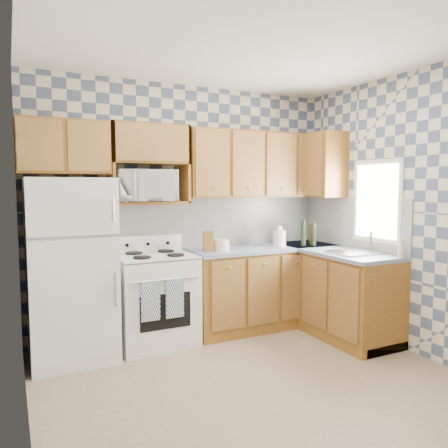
{
  "coord_description": "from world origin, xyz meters",
  "views": [
    {
      "loc": [
        -1.77,
        -2.93,
        1.61
      ],
      "look_at": [
        0.05,
        0.75,
        1.25
      ],
      "focal_mm": 35.0,
      "sensor_mm": 36.0,
      "label": 1
    }
  ],
  "objects_px": {
    "refrigerator": "(71,270)",
    "electric_kettle": "(280,238)",
    "microwave": "(145,186)",
    "stove_body": "(155,300)"
  },
  "relations": [
    {
      "from": "stove_body",
      "to": "microwave",
      "type": "distance_m",
      "value": 1.17
    },
    {
      "from": "stove_body",
      "to": "electric_kettle",
      "type": "relative_size",
      "value": 4.86
    },
    {
      "from": "stove_body",
      "to": "microwave",
      "type": "height_order",
      "value": "microwave"
    },
    {
      "from": "microwave",
      "to": "electric_kettle",
      "type": "height_order",
      "value": "microwave"
    },
    {
      "from": "stove_body",
      "to": "microwave",
      "type": "xyz_separation_m",
      "value": [
        -0.06,
        0.11,
        1.16
      ]
    },
    {
      "from": "refrigerator",
      "to": "electric_kettle",
      "type": "bearing_deg",
      "value": -0.73
    },
    {
      "from": "microwave",
      "to": "electric_kettle",
      "type": "bearing_deg",
      "value": -6.72
    },
    {
      "from": "refrigerator",
      "to": "microwave",
      "type": "xyz_separation_m",
      "value": [
        0.75,
        0.14,
        0.77
      ]
    },
    {
      "from": "electric_kettle",
      "to": "refrigerator",
      "type": "bearing_deg",
      "value": 179.27
    },
    {
      "from": "electric_kettle",
      "to": "microwave",
      "type": "bearing_deg",
      "value": 173.81
    }
  ]
}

